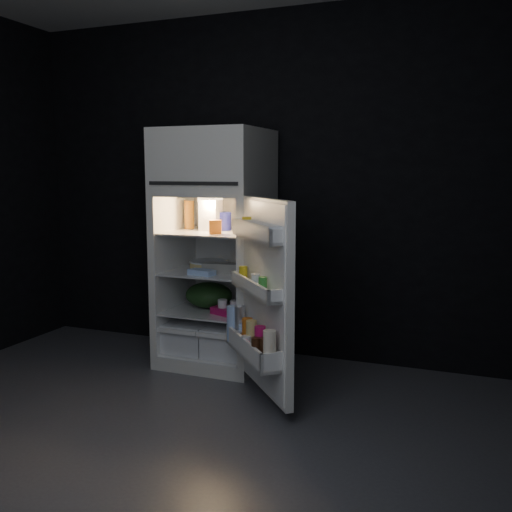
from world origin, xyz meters
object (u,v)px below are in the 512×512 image
at_px(egg_carton, 224,268).
at_px(yogurt_tray, 230,312).
at_px(refrigerator, 216,240).
at_px(fridge_door, 262,301).
at_px(milk_jug, 211,215).

height_order(egg_carton, yogurt_tray, egg_carton).
xyz_separation_m(refrigerator, fridge_door, (0.62, -0.66, -0.28)).
bearing_deg(egg_carton, fridge_door, -56.53).
relative_size(milk_jug, egg_carton, 0.78).
distance_m(refrigerator, milk_jug, 0.19).
bearing_deg(refrigerator, egg_carton, -43.43).
bearing_deg(refrigerator, milk_jug, -162.64).
bearing_deg(fridge_door, refrigerator, 133.29).
distance_m(milk_jug, yogurt_tray, 0.75).
bearing_deg(milk_jug, refrigerator, 16.08).
distance_m(refrigerator, egg_carton, 0.24).
relative_size(milk_jug, yogurt_tray, 0.87).
bearing_deg(milk_jug, egg_carton, -32.53).
distance_m(fridge_door, yogurt_tray, 0.69).
height_order(refrigerator, milk_jug, refrigerator).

